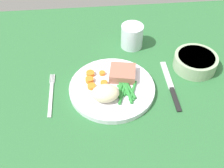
{
  "coord_description": "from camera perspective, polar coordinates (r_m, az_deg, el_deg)",
  "views": [
    {
      "loc": [
        -8.92,
        -57.69,
        61.5
      ],
      "look_at": [
        -3.56,
        -2.65,
        4.6
      ],
      "focal_mm": 44.24,
      "sensor_mm": 36.0,
      "label": 1
    }
  ],
  "objects": [
    {
      "name": "green_beans",
      "position": [
        0.79,
        2.79,
        -1.19
      ],
      "size": [
        7.03,
        10.06,
        0.89
      ],
      "color": "#2D8C38",
      "rests_on": "dinner_plate"
    },
    {
      "name": "fork",
      "position": [
        0.82,
        -12.49,
        -2.17
      ],
      "size": [
        1.44,
        16.6,
        0.4
      ],
      "rotation": [
        0.0,
        0.0,
        -0.04
      ],
      "color": "silver",
      "rests_on": "dining_table"
    },
    {
      "name": "water_glass",
      "position": [
        0.95,
        4.13,
        9.55
      ],
      "size": [
        7.46,
        7.46,
        8.01
      ],
      "color": "silver",
      "rests_on": "dining_table"
    },
    {
      "name": "salad_bowl",
      "position": [
        0.91,
        16.84,
        4.55
      ],
      "size": [
        13.38,
        13.38,
        4.52
      ],
      "color": "#99B28C",
      "rests_on": "dining_table"
    },
    {
      "name": "dining_table",
      "position": [
        0.84,
        2.24,
        -0.25
      ],
      "size": [
        120.0,
        90.0,
        2.0
      ],
      "color": "#2D6B38",
      "rests_on": "ground"
    },
    {
      "name": "mashed_potatoes",
      "position": [
        0.75,
        -1.37,
        -1.91
      ],
      "size": [
        7.65,
        5.73,
        4.45
      ],
      "primitive_type": "ellipsoid",
      "color": "beige",
      "rests_on": "dinner_plate"
    },
    {
      "name": "carrot_slices",
      "position": [
        0.81,
        -3.81,
        0.92
      ],
      "size": [
        6.39,
        7.74,
        1.28
      ],
      "color": "orange",
      "rests_on": "dinner_plate"
    },
    {
      "name": "dinner_plate",
      "position": [
        0.81,
        0.0,
        -0.89
      ],
      "size": [
        24.96,
        24.96,
        1.6
      ],
      "primitive_type": "cylinder",
      "color": "white",
      "rests_on": "dining_table"
    },
    {
      "name": "knife",
      "position": [
        0.84,
        12.04,
        -0.45
      ],
      "size": [
        1.7,
        20.5,
        0.64
      ],
      "rotation": [
        0.0,
        0.0,
        0.07
      ],
      "color": "black",
      "rests_on": "dining_table"
    },
    {
      "name": "meat_portion",
      "position": [
        0.82,
        2.07,
        2.25
      ],
      "size": [
        8.75,
        8.3,
        2.54
      ],
      "primitive_type": "cube",
      "rotation": [
        0.0,
        0.0,
        -0.19
      ],
      "color": "#A86B56",
      "rests_on": "dinner_plate"
    }
  ]
}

